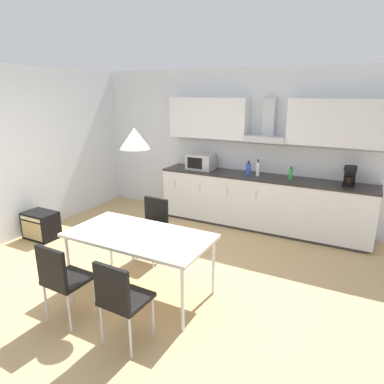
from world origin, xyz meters
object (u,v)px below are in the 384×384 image
object	(u,v)px
coffee_maker	(350,176)
bottle_green	(291,174)
chair_far_left	(153,223)
chair_near_left	(61,276)
bottle_blue	(248,169)
microwave	(201,162)
pendant_lamp	(134,138)
guitar_amp	(41,225)
dining_table	(139,238)
chair_near_right	(120,296)
bottle_white	(258,169)

from	to	relation	value
coffee_maker	bottle_green	size ratio (longest dim) A/B	1.44
chair_far_left	chair_near_left	xyz separation A→B (m)	(-0.00, -1.61, 0.00)
coffee_maker	bottle_blue	bearing A→B (deg)	-179.16
microwave	pendant_lamp	bearing A→B (deg)	-78.98
chair_far_left	guitar_amp	distance (m)	2.03
dining_table	chair_near_left	distance (m)	0.91
bottle_green	pendant_lamp	world-z (taller)	pendant_lamp
coffee_maker	chair_near_right	xyz separation A→B (m)	(-1.61, -3.45, -0.54)
microwave	dining_table	xyz separation A→B (m)	(0.51, -2.62, -0.36)
chair_near_left	chair_near_right	bearing A→B (deg)	0.00
chair_near_right	microwave	bearing A→B (deg)	104.38
bottle_green	bottle_blue	distance (m)	0.72
bottle_green	chair_near_left	size ratio (longest dim) A/B	0.24
chair_near_right	guitar_amp	world-z (taller)	chair_near_right
bottle_green	dining_table	size ratio (longest dim) A/B	0.13
bottle_blue	chair_far_left	distance (m)	2.03
chair_far_left	chair_near_left	world-z (taller)	same
bottle_green	dining_table	xyz separation A→B (m)	(-1.11, -2.62, -0.31)
chair_far_left	guitar_amp	world-z (taller)	chair_far_left
coffee_maker	dining_table	bearing A→B (deg)	-126.74
dining_table	pendant_lamp	xyz separation A→B (m)	(0.00, 0.00, 1.12)
microwave	bottle_white	distance (m)	1.07
dining_table	chair_far_left	bearing A→B (deg)	114.55
microwave	pendant_lamp	world-z (taller)	pendant_lamp
coffee_maker	chair_far_left	distance (m)	3.03
coffee_maker	chair_near_right	distance (m)	3.84
guitar_amp	dining_table	bearing A→B (deg)	-12.87
bottle_white	chair_near_left	xyz separation A→B (m)	(-0.94, -3.42, -0.51)
coffee_maker	bottle_white	distance (m)	1.41
bottle_blue	bottle_white	xyz separation A→B (m)	(0.17, -0.01, 0.02)
microwave	chair_near_right	size ratio (longest dim) A/B	0.55
pendant_lamp	coffee_maker	bearing A→B (deg)	53.26
coffee_maker	chair_far_left	bearing A→B (deg)	-141.89
microwave	bottle_green	size ratio (longest dim) A/B	2.30
microwave	guitar_amp	xyz separation A→B (m)	(-1.85, -2.08, -0.85)
microwave	guitar_amp	world-z (taller)	microwave
chair_near_right	dining_table	bearing A→B (deg)	114.52
bottle_green	chair_far_left	xyz separation A→B (m)	(-1.48, -1.81, -0.48)
bottle_white	chair_near_right	xyz separation A→B (m)	(-0.19, -3.42, -0.51)
bottle_green	guitar_amp	world-z (taller)	bottle_green
chair_near_left	chair_near_right	distance (m)	0.74
dining_table	chair_far_left	xyz separation A→B (m)	(-0.37, 0.81, -0.17)
microwave	guitar_amp	bearing A→B (deg)	-131.67
chair_near_left	chair_near_right	size ratio (longest dim) A/B	1.00
dining_table	pendant_lamp	world-z (taller)	pendant_lamp
bottle_white	chair_near_right	world-z (taller)	bottle_white
bottle_white	microwave	bearing A→B (deg)	179.75
coffee_maker	dining_table	distance (m)	3.32
bottle_blue	pendant_lamp	size ratio (longest dim) A/B	0.74
chair_far_left	guitar_amp	size ratio (longest dim) A/B	1.67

